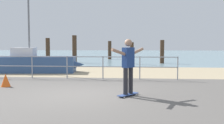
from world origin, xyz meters
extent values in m
cube|color=#605B56|center=(0.00, -1.00, 0.00)|extent=(24.00, 10.00, 0.04)
cube|color=tan|center=(0.00, 7.00, 0.00)|extent=(24.00, 6.00, 0.04)
cube|color=#75939E|center=(0.00, 35.00, 0.00)|extent=(72.00, 50.00, 0.04)
cylinder|color=gray|center=(-3.16, 3.60, 0.53)|extent=(0.05, 0.05, 1.05)
cylinder|color=gray|center=(-1.51, 3.60, 0.53)|extent=(0.05, 0.05, 1.05)
cylinder|color=gray|center=(0.13, 3.60, 0.53)|extent=(0.05, 0.05, 1.05)
cylinder|color=gray|center=(1.78, 3.60, 0.53)|extent=(0.05, 0.05, 1.05)
cylinder|color=gray|center=(3.42, 3.60, 0.53)|extent=(0.05, 0.05, 1.05)
cylinder|color=gray|center=(-1.51, 3.60, 1.02)|extent=(9.87, 0.04, 0.04)
cylinder|color=gray|center=(-1.51, 3.60, 0.58)|extent=(9.87, 0.04, 0.04)
cube|color=#335184|center=(-4.00, 6.07, 0.45)|extent=(4.53, 1.87, 0.90)
cone|color=#335184|center=(-1.82, 6.31, 0.45)|extent=(1.18, 0.88, 0.77)
cylinder|color=slate|center=(-4.30, 6.04, 2.75)|extent=(0.10, 0.10, 3.71)
cube|color=silver|center=(-4.60, 6.01, 1.15)|extent=(1.29, 1.02, 0.50)
cube|color=#334C8C|center=(1.38, -0.16, 0.07)|extent=(0.64, 0.76, 0.02)
cylinder|color=silver|center=(1.49, 0.11, 0.03)|extent=(0.06, 0.07, 0.06)
cylinder|color=silver|center=(1.61, 0.01, 0.03)|extent=(0.06, 0.07, 0.06)
cylinder|color=silver|center=(1.15, -0.33, 0.03)|extent=(0.06, 0.07, 0.06)
cylinder|color=silver|center=(1.27, -0.43, 0.03)|extent=(0.06, 0.07, 0.06)
cylinder|color=#26262B|center=(1.45, -0.06, 0.48)|extent=(0.14, 0.14, 0.80)
cylinder|color=#26262B|center=(1.31, -0.25, 0.48)|extent=(0.14, 0.14, 0.80)
cube|color=navy|center=(1.38, -0.16, 1.18)|extent=(0.38, 0.41, 0.60)
sphere|color=#9E755B|center=(1.38, -0.16, 1.62)|extent=(0.22, 0.22, 0.22)
cylinder|color=#9E755B|center=(1.65, 0.19, 1.36)|extent=(0.41, 0.50, 0.23)
cylinder|color=#9E755B|center=(1.11, -0.51, 1.36)|extent=(0.41, 0.50, 0.23)
cylinder|color=#422D1E|center=(-6.16, 14.38, 1.07)|extent=(0.37, 0.37, 2.14)
cylinder|color=#422D1E|center=(-3.69, 14.05, 1.18)|extent=(0.38, 0.38, 2.35)
cylinder|color=#422D1E|center=(-1.22, 19.60, 0.97)|extent=(0.37, 0.37, 1.94)
cylinder|color=#422D1E|center=(1.25, 12.81, 0.87)|extent=(0.30, 0.30, 1.75)
cylinder|color=#422D1E|center=(3.72, 13.80, 0.97)|extent=(0.34, 0.34, 1.94)
cone|color=#E55919|center=(-3.17, 1.18, 0.25)|extent=(0.36, 0.36, 0.50)
camera|label=1|loc=(1.63, -7.93, 1.57)|focal=41.79mm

